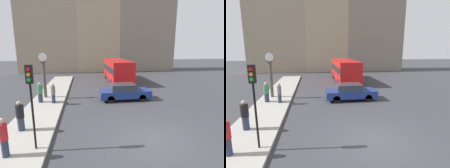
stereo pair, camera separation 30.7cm
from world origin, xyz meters
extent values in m
plane|color=#38383D|center=(0.00, 0.00, 0.00)|extent=(120.00, 120.00, 0.00)
cube|color=#A39E93|center=(-6.31, 9.14, 0.08)|extent=(2.74, 22.27, 0.16)
cube|color=gray|center=(-9.39, 27.74, 7.51)|extent=(10.52, 5.00, 15.02)
cube|color=tan|center=(-0.24, 27.74, 8.88)|extent=(7.77, 5.00, 17.76)
cube|color=gray|center=(9.15, 27.74, 7.86)|extent=(11.01, 5.00, 15.71)
cube|color=navy|center=(0.25, 6.97, 0.58)|extent=(4.39, 1.76, 0.62)
cube|color=#2D3842|center=(0.07, 6.97, 1.16)|extent=(2.11, 1.59, 0.54)
cylinder|color=black|center=(1.61, 7.74, 0.31)|extent=(0.63, 0.22, 0.63)
cylinder|color=black|center=(1.61, 6.19, 0.31)|extent=(0.63, 0.22, 0.63)
cylinder|color=black|center=(-1.11, 7.74, 0.31)|extent=(0.63, 0.22, 0.63)
cylinder|color=black|center=(-1.11, 6.19, 0.31)|extent=(0.63, 0.22, 0.63)
cube|color=red|center=(1.23, 15.67, 1.64)|extent=(2.54, 9.03, 2.56)
cube|color=#1E232D|center=(1.23, 15.67, 1.81)|extent=(2.56, 8.85, 0.76)
cylinder|color=black|center=(2.36, 18.47, 0.45)|extent=(0.28, 0.90, 0.90)
cylinder|color=black|center=(0.11, 18.47, 0.45)|extent=(0.28, 0.90, 0.90)
cylinder|color=black|center=(2.36, 12.87, 0.45)|extent=(0.28, 0.90, 0.90)
cylinder|color=black|center=(0.11, 12.87, 0.45)|extent=(0.28, 0.90, 0.90)
cylinder|color=black|center=(-5.44, -0.14, 1.62)|extent=(0.09, 0.09, 2.91)
cube|color=black|center=(-5.44, -0.14, 3.45)|extent=(0.26, 0.20, 0.76)
cylinder|color=red|center=(-5.44, -0.26, 3.66)|extent=(0.15, 0.04, 0.15)
cylinder|color=orange|center=(-5.44, -0.26, 3.45)|extent=(0.15, 0.04, 0.15)
cylinder|color=green|center=(-5.44, -0.26, 3.24)|extent=(0.15, 0.04, 0.15)
cylinder|color=#4C473D|center=(-6.71, 8.37, 1.68)|extent=(0.27, 0.27, 3.05)
cube|color=#4C473D|center=(-6.71, 8.37, 3.29)|extent=(0.36, 0.36, 0.16)
cylinder|color=#4C473D|center=(-6.71, 8.37, 3.74)|extent=(0.79, 0.04, 0.79)
cylinder|color=white|center=(-6.71, 8.37, 3.74)|extent=(0.73, 0.06, 0.73)
cylinder|color=#2D334C|center=(-6.80, 6.87, 0.52)|extent=(0.36, 0.36, 0.73)
cylinder|color=#387A47|center=(-6.80, 6.87, 1.22)|extent=(0.42, 0.42, 0.68)
sphere|color=tan|center=(-6.80, 6.87, 1.68)|extent=(0.25, 0.25, 0.25)
cylinder|color=#2D334C|center=(-5.72, 6.50, 0.51)|extent=(0.29, 0.29, 0.70)
cylinder|color=slate|center=(-5.72, 6.50, 1.19)|extent=(0.34, 0.34, 0.66)
sphere|color=tan|center=(-5.72, 6.50, 1.64)|extent=(0.25, 0.25, 0.25)
cylinder|color=#2D334C|center=(-6.50, -0.56, 0.52)|extent=(0.27, 0.27, 0.73)
cylinder|color=red|center=(-6.50, -0.56, 1.23)|extent=(0.32, 0.32, 0.68)
sphere|color=tan|center=(-6.50, -0.56, 1.70)|extent=(0.25, 0.25, 0.25)
cylinder|color=#2D334C|center=(-6.66, 1.81, 0.52)|extent=(0.34, 0.34, 0.73)
cylinder|color=black|center=(-6.66, 1.81, 1.23)|extent=(0.40, 0.40, 0.68)
sphere|color=tan|center=(-6.66, 1.81, 1.68)|extent=(0.23, 0.23, 0.23)
camera|label=1|loc=(-3.28, -7.54, 4.48)|focal=28.00mm
camera|label=2|loc=(-2.97, -7.58, 4.48)|focal=28.00mm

